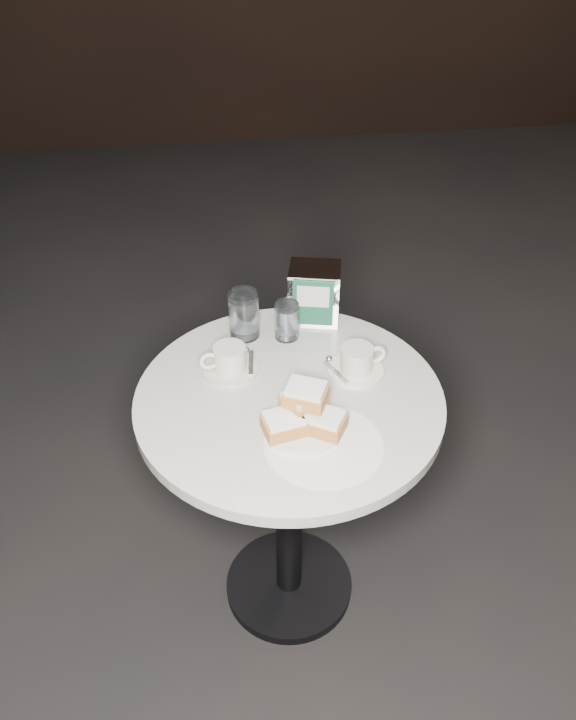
# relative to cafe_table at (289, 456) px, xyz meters

# --- Properties ---
(ground) EXTENTS (7.00, 7.00, 0.00)m
(ground) POSITION_rel_cafe_table_xyz_m (0.00, 0.00, -0.55)
(ground) COLOR black
(ground) RESTS_ON ground
(cafe_table) EXTENTS (0.70, 0.70, 0.74)m
(cafe_table) POSITION_rel_cafe_table_xyz_m (0.00, 0.00, 0.00)
(cafe_table) COLOR black
(cafe_table) RESTS_ON ground
(sugar_spill) EXTENTS (0.33, 0.33, 0.00)m
(sugar_spill) POSITION_rel_cafe_table_xyz_m (0.05, -0.17, 0.20)
(sugar_spill) COLOR white
(sugar_spill) RESTS_ON cafe_table
(beignet_plate) EXTENTS (0.19, 0.18, 0.11)m
(beignet_plate) POSITION_rel_cafe_table_xyz_m (0.02, -0.11, 0.24)
(beignet_plate) COLOR silver
(beignet_plate) RESTS_ON cafe_table
(coffee_cup_left) EXTENTS (0.15, 0.15, 0.07)m
(coffee_cup_left) POSITION_rel_cafe_table_xyz_m (-0.13, 0.11, 0.23)
(coffee_cup_left) COLOR beige
(coffee_cup_left) RESTS_ON cafe_table
(coffee_cup_right) EXTENTS (0.15, 0.15, 0.07)m
(coffee_cup_right) POSITION_rel_cafe_table_xyz_m (0.17, 0.06, 0.23)
(coffee_cup_right) COLOR white
(coffee_cup_right) RESTS_ON cafe_table
(water_glass_left) EXTENTS (0.09, 0.09, 0.12)m
(water_glass_left) POSITION_rel_cafe_table_xyz_m (-0.08, 0.24, 0.26)
(water_glass_left) COLOR silver
(water_glass_left) RESTS_ON cafe_table
(water_glass_right) EXTENTS (0.07, 0.07, 0.10)m
(water_glass_right) POSITION_rel_cafe_table_xyz_m (0.02, 0.22, 0.25)
(water_glass_right) COLOR white
(water_glass_right) RESTS_ON cafe_table
(napkin_dispenser) EXTENTS (0.15, 0.13, 0.15)m
(napkin_dispenser) POSITION_rel_cafe_table_xyz_m (0.10, 0.29, 0.27)
(napkin_dispenser) COLOR silver
(napkin_dispenser) RESTS_ON cafe_table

